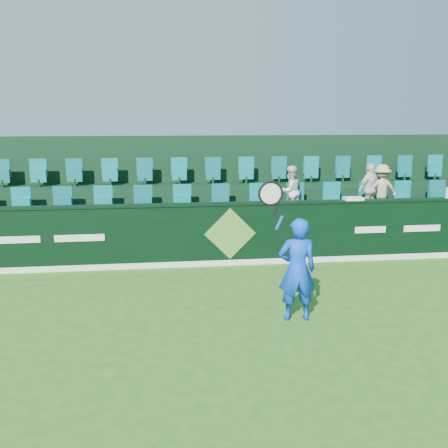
{
  "coord_description": "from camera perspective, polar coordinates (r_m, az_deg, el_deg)",
  "views": [
    {
      "loc": [
        -1.39,
        -6.27,
        3.12
      ],
      "look_at": [
        -0.27,
        2.8,
        1.15
      ],
      "focal_mm": 40.0,
      "sensor_mm": 36.0,
      "label": 1
    }
  ],
  "objects": [
    {
      "name": "ground",
      "position": [
        7.14,
        5.03,
        -13.79
      ],
      "size": [
        60.0,
        60.0,
        0.0
      ],
      "primitive_type": "plane",
      "color": "#286718",
      "rests_on": "ground"
    },
    {
      "name": "sponsor_hoarding",
      "position": [
        10.65,
        0.64,
        -1.12
      ],
      "size": [
        16.0,
        0.25,
        1.35
      ],
      "color": "black",
      "rests_on": "ground"
    },
    {
      "name": "stand_tier_front",
      "position": [
        11.77,
        -0.1,
        -1.2
      ],
      "size": [
        16.0,
        2.0,
        0.8
      ],
      "primitive_type": "cube",
      "color": "black",
      "rests_on": "ground"
    },
    {
      "name": "stand_tier_back",
      "position": [
        13.57,
        -1.07,
        1.67
      ],
      "size": [
        16.0,
        1.8,
        1.3
      ],
      "primitive_type": "cube",
      "color": "black",
      "rests_on": "ground"
    },
    {
      "name": "stand_rear",
      "position": [
        13.92,
        -1.28,
        4.29
      ],
      "size": [
        16.0,
        4.1,
        2.6
      ],
      "color": "black",
      "rests_on": "ground"
    },
    {
      "name": "seat_row_front",
      "position": [
        12.02,
        -0.33,
        2.49
      ],
      "size": [
        13.5,
        0.5,
        0.6
      ],
      "primitive_type": "cube",
      "color": "#0A787B",
      "rests_on": "stand_tier_front"
    },
    {
      "name": "seat_row_back",
      "position": [
        13.73,
        -1.22,
        5.8
      ],
      "size": [
        13.5,
        0.5,
        0.6
      ],
      "primitive_type": "cube",
      "color": "#0A787B",
      "rests_on": "stand_tier_back"
    },
    {
      "name": "tennis_player",
      "position": [
        7.79,
        8.3,
        -5.04
      ],
      "size": [
        1.01,
        0.41,
        2.27
      ],
      "color": "blue",
      "rests_on": "ground"
    },
    {
      "name": "spectator_left",
      "position": [
        11.9,
        7.56,
        3.75
      ],
      "size": [
        0.72,
        0.66,
        1.2
      ],
      "primitive_type": "imported",
      "rotation": [
        0.0,
        0.0,
        3.58
      ],
      "color": "white",
      "rests_on": "stand_tier_front"
    },
    {
      "name": "spectator_middle",
      "position": [
        12.54,
        16.32,
        3.86
      ],
      "size": [
        0.78,
        0.57,
        1.23
      ],
      "primitive_type": "imported",
      "rotation": [
        0.0,
        0.0,
        3.57
      ],
      "color": "white",
      "rests_on": "stand_tier_front"
    },
    {
      "name": "spectator_right",
      "position": [
        12.66,
        17.52,
        3.79
      ],
      "size": [
        0.82,
        0.52,
        1.2
      ],
      "primitive_type": "imported",
      "rotation": [
        0.0,
        0.0,
        3.04
      ],
      "color": "tan",
      "rests_on": "stand_tier_front"
    },
    {
      "name": "towel",
      "position": [
        11.2,
        14.55,
        2.83
      ],
      "size": [
        0.41,
        0.26,
        0.06
      ],
      "primitive_type": "cube",
      "color": "white",
      "rests_on": "sponsor_hoarding"
    },
    {
      "name": "drinks_bottle",
      "position": [
        12.15,
        24.15,
        3.28
      ],
      "size": [
        0.08,
        0.08,
        0.24
      ],
      "primitive_type": "cylinder",
      "color": "silver",
      "rests_on": "sponsor_hoarding"
    }
  ]
}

